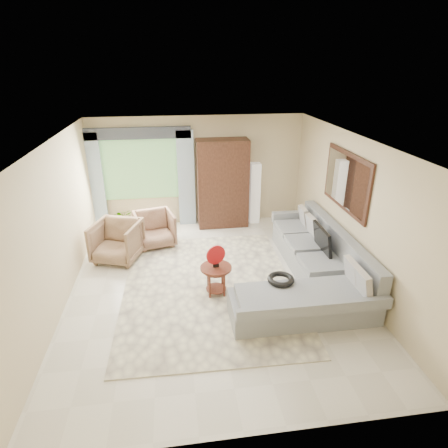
{
  "coord_description": "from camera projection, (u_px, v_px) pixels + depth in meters",
  "views": [
    {
      "loc": [
        -0.61,
        -5.72,
        3.74
      ],
      "look_at": [
        0.25,
        0.35,
        1.05
      ],
      "focal_mm": 30.0,
      "sensor_mm": 36.0,
      "label": 1
    }
  ],
  "objects": [
    {
      "name": "tv_screen",
      "position": [
        322.0,
        239.0,
        6.88
      ],
      "size": [
        0.14,
        0.74,
        0.48
      ],
      "primitive_type": "cube",
      "rotation": [
        0.0,
        -0.17,
        0.0
      ],
      "color": "black",
      "rests_on": "sectional_sofa"
    },
    {
      "name": "floor_lamp",
      "position": [
        255.0,
        193.0,
        9.16
      ],
      "size": [
        0.24,
        0.24,
        1.5
      ],
      "primitive_type": "cube",
      "color": "silver",
      "rests_on": "ground"
    },
    {
      "name": "armoire",
      "position": [
        223.0,
        184.0,
        8.88
      ],
      "size": [
        1.2,
        0.55,
        2.1
      ],
      "primitive_type": "cube",
      "color": "black",
      "rests_on": "ground"
    },
    {
      "name": "window",
      "position": [
        141.0,
        170.0,
        8.72
      ],
      "size": [
        1.8,
        0.04,
        1.4
      ],
      "primitive_type": "cube",
      "color": "#669E59",
      "rests_on": "wall_back"
    },
    {
      "name": "red_disc",
      "position": [
        216.0,
        255.0,
        6.22
      ],
      "size": [
        0.33,
        0.13,
        0.34
      ],
      "primitive_type": "cylinder",
      "rotation": [
        1.57,
        0.0,
        0.31
      ],
      "color": "#AE1114",
      "rests_on": "coffee_table"
    },
    {
      "name": "coffee_table",
      "position": [
        216.0,
        280.0,
        6.42
      ],
      "size": [
        0.54,
        0.54,
        0.54
      ],
      "rotation": [
        0.0,
        0.0,
        0.36
      ],
      "color": "#491D13",
      "rests_on": "ground"
    },
    {
      "name": "curtain_left",
      "position": [
        95.0,
        183.0,
        8.61
      ],
      "size": [
        0.4,
        0.08,
        2.3
      ],
      "primitive_type": "cube",
      "color": "#9EB7CC",
      "rests_on": "ground"
    },
    {
      "name": "area_rug",
      "position": [
        209.0,
        286.0,
        6.72
      ],
      "size": [
        3.09,
        4.07,
        0.02
      ],
      "primitive_type": "cube",
      "rotation": [
        0.0,
        0.0,
        -0.02
      ],
      "color": "#F2EABF",
      "rests_on": "ground"
    },
    {
      "name": "armchair_left",
      "position": [
        117.0,
        241.0,
        7.51
      ],
      "size": [
        1.1,
        1.12,
        0.81
      ],
      "primitive_type": "imported",
      "rotation": [
        0.0,
        0.0,
        -0.32
      ],
      "color": "#8F6A4E",
      "rests_on": "ground"
    },
    {
      "name": "sectional_sofa",
      "position": [
        312.0,
        270.0,
        6.72
      ],
      "size": [
        2.3,
        3.46,
        0.9
      ],
      "color": "gray",
      "rests_on": "ground"
    },
    {
      "name": "curtain_right",
      "position": [
        186.0,
        179.0,
        8.88
      ],
      "size": [
        0.4,
        0.08,
        2.3
      ],
      "primitive_type": "cube",
      "color": "#9EB7CC",
      "rests_on": "ground"
    },
    {
      "name": "ground",
      "position": [
        213.0,
        286.0,
        6.77
      ],
      "size": [
        6.0,
        6.0,
        0.0
      ],
      "primitive_type": "plane",
      "color": "silver",
      "rests_on": "ground"
    },
    {
      "name": "potted_plant",
      "position": [
        121.0,
        220.0,
        8.9
      ],
      "size": [
        0.59,
        0.56,
        0.52
      ],
      "primitive_type": "imported",
      "rotation": [
        0.0,
        0.0,
        0.42
      ],
      "color": "#999999",
      "rests_on": "ground"
    },
    {
      "name": "armchair_right",
      "position": [
        155.0,
        229.0,
        8.13
      ],
      "size": [
        0.97,
        0.99,
        0.74
      ],
      "primitive_type": "imported",
      "rotation": [
        0.0,
        0.0,
        0.24
      ],
      "color": "#966A52",
      "rests_on": "ground"
    },
    {
      "name": "wall_mirror",
      "position": [
        346.0,
        181.0,
        6.7
      ],
      "size": [
        0.05,
        1.7,
        1.05
      ],
      "color": "black",
      "rests_on": "wall_right"
    },
    {
      "name": "garden_hose",
      "position": [
        281.0,
        279.0,
        5.94
      ],
      "size": [
        0.43,
        0.43,
        0.09
      ],
      "primitive_type": "torus",
      "color": "black",
      "rests_on": "sectional_sofa"
    },
    {
      "name": "valance",
      "position": [
        137.0,
        133.0,
        8.32
      ],
      "size": [
        2.4,
        0.12,
        0.26
      ],
      "primitive_type": "cube",
      "color": "#1E232D",
      "rests_on": "wall_back"
    }
  ]
}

